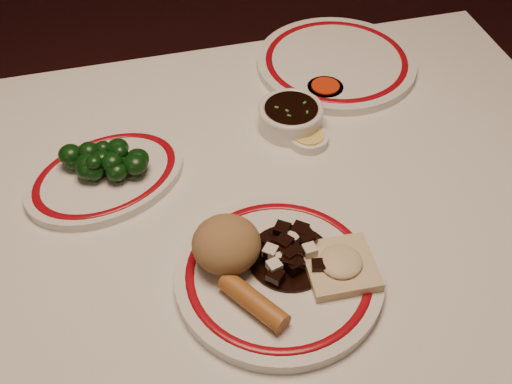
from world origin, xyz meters
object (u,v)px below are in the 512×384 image
object	(u,v)px
soy_bowl	(291,118)
dining_table	(239,261)
spring_roll	(254,302)
broccoli_pile	(104,160)
broccoli_plate	(106,176)
main_plate	(279,275)
stirfry_heap	(289,252)
rice_mound	(226,244)
fried_wonton	(340,265)

from	to	relation	value
soy_bowl	dining_table	bearing A→B (deg)	-126.48
spring_roll	soy_bowl	distance (m)	0.38
broccoli_pile	soy_bowl	distance (m)	0.31
soy_bowl	broccoli_plate	bearing A→B (deg)	-170.86
main_plate	stirfry_heap	bearing A→B (deg)	45.27
broccoli_plate	broccoli_pile	world-z (taller)	broccoli_pile
rice_mound	spring_roll	size ratio (longest dim) A/B	0.91
stirfry_heap	broccoli_plate	world-z (taller)	stirfry_heap
stirfry_heap	broccoli_plate	bearing A→B (deg)	134.41
spring_roll	fried_wonton	bearing A→B (deg)	-19.71
broccoli_plate	broccoli_pile	bearing A→B (deg)	56.44
spring_roll	broccoli_pile	distance (m)	0.34
rice_mound	broccoli_plate	world-z (taller)	rice_mound
rice_mound	broccoli_plate	xyz separation A→B (m)	(-0.14, 0.21, -0.04)
fried_wonton	broccoli_plate	size ratio (longest dim) A/B	0.31
main_plate	broccoli_pile	xyz separation A→B (m)	(-0.20, 0.25, 0.03)
stirfry_heap	spring_roll	bearing A→B (deg)	-135.51
main_plate	spring_roll	xyz separation A→B (m)	(-0.05, -0.05, 0.02)
fried_wonton	broccoli_plate	world-z (taller)	fried_wonton
broccoli_plate	soy_bowl	size ratio (longest dim) A/B	2.86
fried_wonton	broccoli_pile	bearing A→B (deg)	136.22
main_plate	rice_mound	distance (m)	0.08
rice_mound	stirfry_heap	world-z (taller)	rice_mound
spring_roll	rice_mound	bearing A→B (deg)	67.69
rice_mound	broccoli_pile	xyz separation A→B (m)	(-0.14, 0.22, -0.01)
spring_roll	soy_bowl	world-z (taller)	spring_roll
rice_mound	fried_wonton	size ratio (longest dim) A/B	0.97
broccoli_pile	soy_bowl	world-z (taller)	broccoli_pile
rice_mound	broccoli_pile	distance (m)	0.26
stirfry_heap	broccoli_plate	xyz separation A→B (m)	(-0.22, 0.23, -0.02)
stirfry_heap	soy_bowl	distance (m)	0.29
stirfry_heap	broccoli_pile	size ratio (longest dim) A/B	0.85
rice_mound	soy_bowl	bearing A→B (deg)	57.18
broccoli_pile	rice_mound	bearing A→B (deg)	-56.86
broccoli_pile	spring_roll	bearing A→B (deg)	-62.44
fried_wonton	spring_roll	bearing A→B (deg)	-167.14
stirfry_heap	broccoli_pile	distance (m)	0.32
stirfry_heap	dining_table	bearing A→B (deg)	117.49
stirfry_heap	broccoli_plate	distance (m)	0.32
rice_mound	soy_bowl	world-z (taller)	rice_mound
dining_table	broccoli_plate	size ratio (longest dim) A/B	3.96
main_plate	fried_wonton	distance (m)	0.08
spring_roll	soy_bowl	size ratio (longest dim) A/B	0.95
main_plate	spring_roll	size ratio (longest dim) A/B	3.54
broccoli_pile	soy_bowl	bearing A→B (deg)	8.60
fried_wonton	dining_table	bearing A→B (deg)	129.42
dining_table	fried_wonton	xyz separation A→B (m)	(0.11, -0.13, 0.12)
stirfry_heap	rice_mound	bearing A→B (deg)	168.08
fried_wonton	soy_bowl	bearing A→B (deg)	84.87
fried_wonton	soy_bowl	size ratio (longest dim) A/B	0.89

